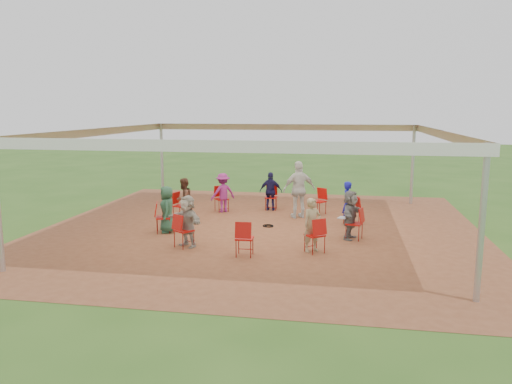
% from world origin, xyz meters
% --- Properties ---
extents(ground, '(80.00, 80.00, 0.00)m').
position_xyz_m(ground, '(0.00, 0.00, 0.00)').
color(ground, '#31581B').
rests_on(ground, ground).
extents(dirt_patch, '(13.00, 13.00, 0.00)m').
position_xyz_m(dirt_patch, '(0.00, 0.00, 0.01)').
color(dirt_patch, brown).
rests_on(dirt_patch, ground).
extents(tent, '(10.33, 10.33, 3.00)m').
position_xyz_m(tent, '(0.00, 0.00, 2.37)').
color(tent, '#B2B2B7').
rests_on(tent, ground).
extents(chair_0, '(0.54, 0.52, 0.90)m').
position_xyz_m(chair_0, '(2.78, -0.80, 0.45)').
color(chair_0, '#B60E09').
rests_on(chair_0, ground).
extents(chair_1, '(0.56, 0.55, 0.90)m').
position_xyz_m(chair_1, '(2.72, 0.99, 0.45)').
color(chair_1, '#B60E09').
rests_on(chair_1, ground).
extents(chair_2, '(0.59, 0.60, 0.90)m').
position_xyz_m(chair_2, '(1.62, 2.40, 0.45)').
color(chair_2, '#B60E09').
rests_on(chair_2, ground).
extents(chair_3, '(0.44, 0.45, 0.90)m').
position_xyz_m(chair_3, '(-0.10, 2.89, 0.45)').
color(chair_3, '#B60E09').
rests_on(chair_3, ground).
extents(chair_4, '(0.60, 0.61, 0.90)m').
position_xyz_m(chair_4, '(-1.78, 2.28, 0.45)').
color(chair_4, '#B60E09').
rests_on(chair_4, ground).
extents(chair_5, '(0.54, 0.52, 0.90)m').
position_xyz_m(chair_5, '(-2.78, 0.80, 0.45)').
color(chair_5, '#B60E09').
rests_on(chair_5, ground).
extents(chair_6, '(0.56, 0.55, 0.90)m').
position_xyz_m(chair_6, '(-2.72, -0.99, 0.45)').
color(chair_6, '#B60E09').
rests_on(chair_6, ground).
extents(chair_7, '(0.59, 0.60, 0.90)m').
position_xyz_m(chair_7, '(-1.62, -2.40, 0.45)').
color(chair_7, '#B60E09').
rests_on(chair_7, ground).
extents(chair_8, '(0.44, 0.45, 0.90)m').
position_xyz_m(chair_8, '(0.10, -2.89, 0.45)').
color(chair_8, '#B60E09').
rests_on(chair_8, ground).
extents(chair_9, '(0.60, 0.61, 0.90)m').
position_xyz_m(chair_9, '(1.78, -2.28, 0.45)').
color(chair_9, '#B60E09').
rests_on(chair_9, ground).
extents(person_seated_0, '(0.81, 1.36, 1.37)m').
position_xyz_m(person_seated_0, '(2.67, -0.76, 0.69)').
color(person_seated_0, slate).
rests_on(person_seated_0, ground).
extents(person_seated_1, '(0.48, 0.58, 1.37)m').
position_xyz_m(person_seated_1, '(2.61, 0.95, 0.69)').
color(person_seated_1, '#14159C').
rests_on(person_seated_1, ground).
extents(person_seated_2, '(0.82, 0.44, 1.37)m').
position_xyz_m(person_seated_2, '(-0.10, 2.77, 0.69)').
color(person_seated_2, '#1A1642').
rests_on(person_seated_2, ground).
extents(person_seated_3, '(0.97, 0.89, 1.37)m').
position_xyz_m(person_seated_3, '(-1.71, 2.19, 0.69)').
color(person_seated_3, '#86226F').
rests_on(person_seated_3, ground).
extents(person_seated_4, '(0.55, 0.75, 1.37)m').
position_xyz_m(person_seated_4, '(-2.67, 0.76, 0.69)').
color(person_seated_4, brown).
rests_on(person_seated_4, ground).
extents(person_seated_5, '(0.58, 0.76, 1.37)m').
position_xyz_m(person_seated_5, '(-2.61, -0.95, 0.69)').
color(person_seated_5, '#275139').
rests_on(person_seated_5, ground).
extents(person_seated_6, '(1.32, 1.11, 1.37)m').
position_xyz_m(person_seated_6, '(-1.55, -2.30, 0.69)').
color(person_seated_6, '#A7A093').
rests_on(person_seated_6, ground).
extents(person_seated_7, '(0.60, 0.57, 1.37)m').
position_xyz_m(person_seated_7, '(1.71, -2.19, 0.69)').
color(person_seated_7, '#9A8962').
rests_on(person_seated_7, ground).
extents(standing_person, '(1.25, 1.00, 1.90)m').
position_xyz_m(standing_person, '(1.00, 1.73, 0.95)').
color(standing_person, silver).
rests_on(standing_person, ground).
extents(cable_coil, '(0.41, 0.41, 0.03)m').
position_xyz_m(cable_coil, '(0.20, 0.30, 0.02)').
color(cable_coil, black).
rests_on(cable_coil, ground).
extents(laptop, '(0.35, 0.39, 0.23)m').
position_xyz_m(laptop, '(2.51, -0.72, 0.65)').
color(laptop, '#B7B7BC').
rests_on(laptop, ground).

